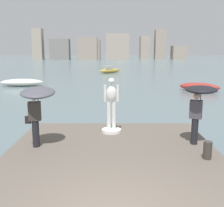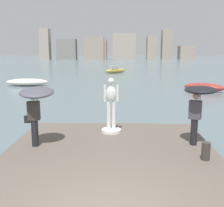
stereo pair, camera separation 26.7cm
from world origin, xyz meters
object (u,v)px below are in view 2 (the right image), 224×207
(mooring_bollard, at_px, (206,151))
(boat_leftward, at_px, (204,87))
(statue_white_figure, at_px, (111,110))
(onlooker_right, at_px, (199,99))
(onlooker_left, at_px, (36,100))
(boat_near, at_px, (115,70))
(boat_mid, at_px, (27,82))

(mooring_bollard, xyz_separation_m, boat_leftward, (4.95, 16.25, -0.29))
(boat_leftward, bearing_deg, mooring_bollard, -106.95)
(statue_white_figure, bearing_deg, onlooker_right, -25.83)
(statue_white_figure, relative_size, onlooker_right, 1.05)
(mooring_bollard, distance_m, boat_leftward, 16.99)
(statue_white_figure, height_order, onlooker_left, statue_white_figure)
(mooring_bollard, distance_m, boat_near, 36.90)
(mooring_bollard, bearing_deg, boat_near, 94.82)
(statue_white_figure, relative_size, boat_near, 0.55)
(mooring_bollard, xyz_separation_m, boat_near, (-3.10, 36.77, -0.21))
(statue_white_figure, height_order, boat_near, statue_white_figure)
(onlooker_left, relative_size, boat_leftward, 0.55)
(onlooker_right, bearing_deg, boat_near, 95.12)
(boat_near, bearing_deg, boat_mid, -117.22)
(onlooker_right, bearing_deg, boat_mid, 122.75)
(onlooker_right, height_order, boat_mid, onlooker_right)
(boat_near, distance_m, boat_leftward, 22.04)
(onlooker_right, relative_size, boat_mid, 0.45)
(boat_leftward, bearing_deg, statue_white_figure, -119.52)
(statue_white_figure, bearing_deg, mooring_bollard, -43.63)
(mooring_bollard, bearing_deg, onlooker_right, 86.24)
(mooring_bollard, bearing_deg, boat_leftward, 73.05)
(mooring_bollard, bearing_deg, statue_white_figure, 136.37)
(onlooker_right, height_order, boat_near, onlooker_right)
(onlooker_right, relative_size, mooring_bollard, 3.84)
(onlooker_right, xyz_separation_m, boat_leftward, (4.87, 15.00, -1.57))
(statue_white_figure, height_order, boat_leftward, statue_white_figure)
(boat_near, bearing_deg, boat_leftward, -68.57)
(onlooker_left, relative_size, boat_near, 0.52)
(boat_near, bearing_deg, onlooker_left, -93.22)
(onlooker_left, height_order, boat_leftward, onlooker_left)
(statue_white_figure, height_order, onlooker_right, statue_white_figure)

